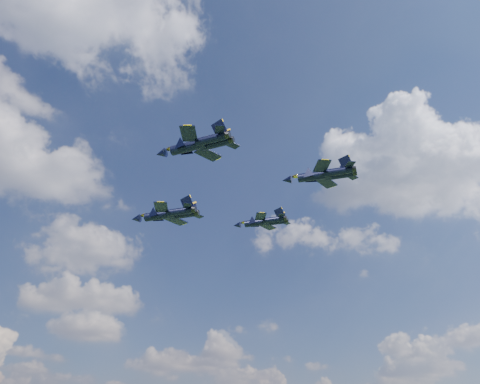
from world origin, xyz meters
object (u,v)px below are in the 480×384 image
at_px(jet_right, 255,223).
at_px(jet_slot, 312,176).
at_px(jet_left, 186,147).
at_px(jet_lead, 158,215).

xyz_separation_m(jet_right, jet_slot, (-1.00, -26.66, 0.28)).
bearing_deg(jet_right, jet_left, 175.41).
xyz_separation_m(jet_lead, jet_right, (25.03, -3.04, 1.94)).
height_order(jet_lead, jet_left, jet_left).
relative_size(jet_lead, jet_left, 0.99).
bearing_deg(jet_left, jet_slot, -45.20).
xyz_separation_m(jet_lead, jet_left, (-3.49, -26.73, 3.09)).
relative_size(jet_right, jet_slot, 0.92).
height_order(jet_lead, jet_slot, jet_slot).
bearing_deg(jet_right, jet_slot, -136.45).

